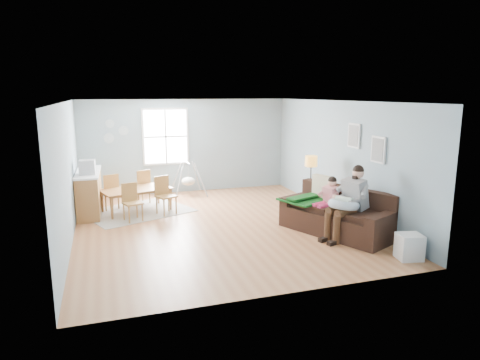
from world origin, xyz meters
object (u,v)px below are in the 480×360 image
object	(u,v)px
toddler	(328,195)
floor_lamp	(311,166)
storage_cube	(409,247)
monitor	(87,167)
baby_swing	(188,181)
counter	(89,192)
chair_se	(164,193)
chair_sw	(131,200)
dining_table	(137,200)
sofa	(338,217)
chair_nw	(110,190)
chair_ne	(142,185)
father	(349,200)

from	to	relation	value
toddler	floor_lamp	bearing A→B (deg)	78.21
storage_cube	monitor	bearing A→B (deg)	140.28
storage_cube	baby_swing	distance (m)	6.53
storage_cube	counter	xyz separation A→B (m)	(-5.39, 4.83, 0.29)
toddler	chair_se	world-z (taller)	toddler
chair_sw	monitor	distance (m)	1.30
dining_table	baby_swing	world-z (taller)	baby_swing
storage_cube	counter	world-z (taller)	counter
sofa	counter	size ratio (longest dim) A/B	1.36
chair_nw	sofa	bearing A→B (deg)	-36.65
dining_table	monitor	distance (m)	1.43
toddler	chair_ne	bearing A→B (deg)	135.09
chair_se	monitor	xyz separation A→B (m)	(-1.71, 0.25, 0.68)
chair_sw	baby_swing	bearing A→B (deg)	49.58
counter	baby_swing	bearing A→B (deg)	22.38
toddler	chair_sw	xyz separation A→B (m)	(-3.87, 2.07, -0.31)
sofa	chair_ne	distance (m)	5.19
father	counter	xyz separation A→B (m)	(-4.97, 3.52, -0.27)
sofa	chair_ne	bearing A→B (deg)	135.14
floor_lamp	chair_sw	world-z (taller)	floor_lamp
floor_lamp	chair_nw	size ratio (longest dim) A/B	1.55
floor_lamp	chair_sw	bearing A→B (deg)	170.23
toddler	father	bearing A→B (deg)	-72.01
counter	monitor	bearing A→B (deg)	-89.56
father	dining_table	world-z (taller)	father
chair_sw	chair_nw	size ratio (longest dim) A/B	0.95
storage_cube	chair_nw	xyz separation A→B (m)	(-4.91, 5.00, 0.29)
sofa	monitor	world-z (taller)	monitor
counter	floor_lamp	bearing A→B (deg)	-17.87
floor_lamp	counter	size ratio (longest dim) A/B	0.76
floor_lamp	chair_sw	size ratio (longest dim) A/B	1.63
storage_cube	dining_table	bearing A→B (deg)	132.92
toddler	storage_cube	bearing A→B (deg)	-72.06
storage_cube	monitor	distance (m)	7.07
storage_cube	dining_table	size ratio (longest dim) A/B	0.29
father	chair_se	xyz separation A→B (m)	(-3.25, 2.92, -0.27)
father	chair_se	world-z (taller)	father
chair_se	baby_swing	xyz separation A→B (m)	(0.92, 1.68, -0.09)
storage_cube	dining_table	world-z (taller)	dining_table
father	toddler	world-z (taller)	father
storage_cube	chair_sw	size ratio (longest dim) A/B	0.55
chair_se	monitor	bearing A→B (deg)	171.70
monitor	floor_lamp	bearing A→B (deg)	-14.24
chair_se	monitor	world-z (taller)	monitor
baby_swing	chair_ne	bearing A→B (deg)	-156.48
father	toddler	distance (m)	0.55
chair_nw	storage_cube	bearing A→B (deg)	-45.56
counter	monitor	xyz separation A→B (m)	(0.00, -0.35, 0.67)
toddler	chair_nw	bearing A→B (deg)	143.66
dining_table	chair_se	xyz separation A→B (m)	(0.62, -0.39, 0.23)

